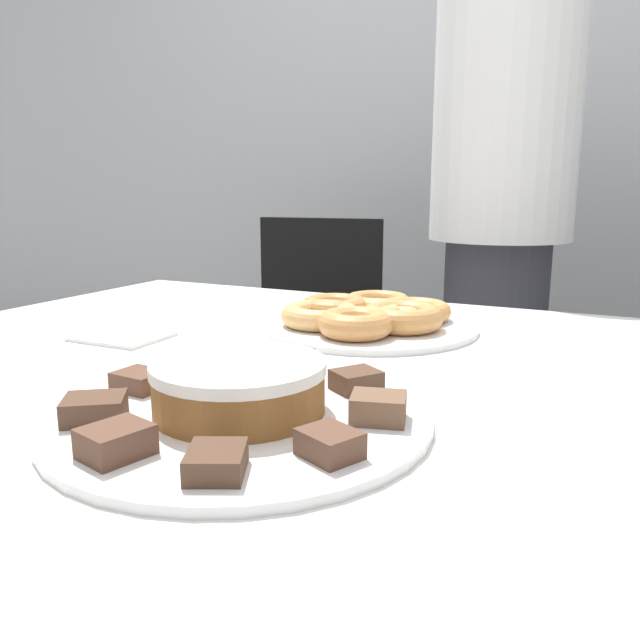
# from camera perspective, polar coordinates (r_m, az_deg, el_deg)

# --- Properties ---
(wall_back) EXTENTS (8.00, 0.05, 2.60)m
(wall_back) POSITION_cam_1_polar(r_m,az_deg,el_deg) (2.40, 18.13, 19.74)
(wall_back) COLOR #B2B7BC
(wall_back) RESTS_ON ground_plane
(table) EXTENTS (1.42, 1.08, 0.72)m
(table) POSITION_cam_1_polar(r_m,az_deg,el_deg) (0.85, -0.73, -9.42)
(table) COLOR silver
(table) RESTS_ON ground_plane
(person_standing) EXTENTS (0.36, 0.36, 1.66)m
(person_standing) POSITION_cam_1_polar(r_m,az_deg,el_deg) (1.69, 16.12, 8.78)
(person_standing) COLOR #383842
(person_standing) RESTS_ON ground_plane
(office_chair_left) EXTENTS (0.49, 0.49, 0.86)m
(office_chair_left) POSITION_cam_1_polar(r_m,az_deg,el_deg) (1.90, -1.40, -4.88)
(office_chair_left) COLOR black
(office_chair_left) RESTS_ON ground_plane
(plate_cake) EXTENTS (0.39, 0.39, 0.01)m
(plate_cake) POSITION_cam_1_polar(r_m,az_deg,el_deg) (0.64, -7.33, -8.72)
(plate_cake) COLOR white
(plate_cake) RESTS_ON table
(plate_donuts) EXTENTS (0.36, 0.36, 0.01)m
(plate_donuts) POSITION_cam_1_polar(r_m,az_deg,el_deg) (1.05, 4.44, -0.54)
(plate_donuts) COLOR white
(plate_donuts) RESTS_ON table
(frosted_cake) EXTENTS (0.18, 0.18, 0.05)m
(frosted_cake) POSITION_cam_1_polar(r_m,az_deg,el_deg) (0.63, -7.40, -6.04)
(frosted_cake) COLOR brown
(frosted_cake) RESTS_ON plate_cake
(lamington_0) EXTENTS (0.06, 0.07, 0.02)m
(lamington_0) POSITION_cam_1_polar(r_m,az_deg,el_deg) (0.51, -9.47, -12.65)
(lamington_0) COLOR #513828
(lamington_0) RESTS_ON plate_cake
(lamington_1) EXTENTS (0.06, 0.06, 0.02)m
(lamington_1) POSITION_cam_1_polar(r_m,az_deg,el_deg) (0.53, 0.90, -11.24)
(lamington_1) COLOR brown
(lamington_1) RESTS_ON plate_cake
(lamington_2) EXTENTS (0.06, 0.06, 0.03)m
(lamington_2) POSITION_cam_1_polar(r_m,az_deg,el_deg) (0.61, 5.35, -7.99)
(lamington_2) COLOR brown
(lamington_2) RESTS_ON plate_cake
(lamington_3) EXTENTS (0.06, 0.06, 0.02)m
(lamington_3) POSITION_cam_1_polar(r_m,az_deg,el_deg) (0.70, 3.32, -5.52)
(lamington_3) COLOR #513828
(lamington_3) RESTS_ON plate_cake
(lamington_4) EXTENTS (0.04, 0.05, 0.03)m
(lamington_4) POSITION_cam_1_polar(r_m,az_deg,el_deg) (0.76, -2.47, -3.93)
(lamington_4) COLOR brown
(lamington_4) RESTS_ON plate_cake
(lamington_5) EXTENTS (0.08, 0.08, 0.02)m
(lamington_5) POSITION_cam_1_polar(r_m,az_deg,el_deg) (0.77, -9.62, -4.07)
(lamington_5) COLOR brown
(lamington_5) RESTS_ON plate_cake
(lamington_6) EXTENTS (0.06, 0.05, 0.02)m
(lamington_6) POSITION_cam_1_polar(r_m,az_deg,el_deg) (0.73, -16.15, -5.34)
(lamington_6) COLOR brown
(lamington_6) RESTS_ON plate_cake
(lamington_7) EXTENTS (0.08, 0.07, 0.02)m
(lamington_7) POSITION_cam_1_polar(r_m,az_deg,el_deg) (0.65, -19.91, -7.62)
(lamington_7) COLOR #513828
(lamington_7) RESTS_ON plate_cake
(lamington_8) EXTENTS (0.06, 0.06, 0.03)m
(lamington_8) POSITION_cam_1_polar(r_m,az_deg,el_deg) (0.56, -18.17, -10.51)
(lamington_8) COLOR brown
(lamington_8) RESTS_ON plate_cake
(donut_0) EXTENTS (0.12, 0.12, 0.03)m
(donut_0) POSITION_cam_1_polar(r_m,az_deg,el_deg) (1.04, 4.46, 0.65)
(donut_0) COLOR #E5AD66
(donut_0) RESTS_ON plate_donuts
(donut_1) EXTENTS (0.13, 0.13, 0.03)m
(donut_1) POSITION_cam_1_polar(r_m,az_deg,el_deg) (1.08, 8.57, 0.84)
(donut_1) COLOR #D18E4C
(donut_1) RESTS_ON plate_donuts
(donut_2) EXTENTS (0.12, 0.12, 0.03)m
(donut_2) POSITION_cam_1_polar(r_m,az_deg,el_deg) (1.15, 5.26, 1.64)
(donut_2) COLOR #D18E4C
(donut_2) RESTS_ON plate_donuts
(donut_3) EXTENTS (0.12, 0.12, 0.04)m
(donut_3) POSITION_cam_1_polar(r_m,az_deg,el_deg) (1.09, 1.36, 1.18)
(donut_3) COLOR #C68447
(donut_3) RESTS_ON plate_donuts
(donut_4) EXTENTS (0.13, 0.13, 0.04)m
(donut_4) POSITION_cam_1_polar(r_m,az_deg,el_deg) (1.02, 0.05, 0.45)
(donut_4) COLOR #E5AD66
(donut_4) RESTS_ON plate_donuts
(donut_5) EXTENTS (0.12, 0.12, 0.04)m
(donut_5) POSITION_cam_1_polar(r_m,az_deg,el_deg) (0.95, 3.45, -0.33)
(donut_5) COLOR #D18E4C
(donut_5) RESTS_ON plate_donuts
(donut_6) EXTENTS (0.13, 0.13, 0.04)m
(donut_6) POSITION_cam_1_polar(r_m,az_deg,el_deg) (1.00, 7.48, 0.27)
(donut_6) COLOR #D18E4C
(donut_6) RESTS_ON plate_donuts
(napkin) EXTENTS (0.14, 0.11, 0.01)m
(napkin) POSITION_cam_1_polar(r_m,az_deg,el_deg) (1.03, -17.63, -1.45)
(napkin) COLOR white
(napkin) RESTS_ON table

